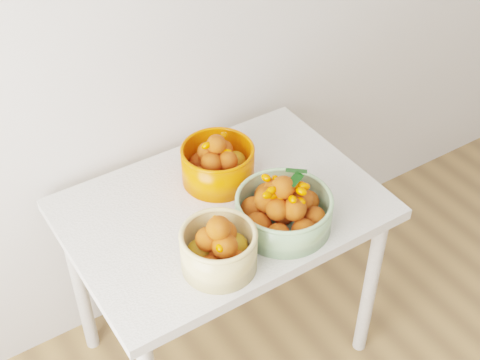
# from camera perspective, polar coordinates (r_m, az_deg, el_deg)

# --- Properties ---
(table) EXTENTS (1.00, 0.70, 0.75)m
(table) POSITION_cam_1_polar(r_m,az_deg,el_deg) (2.23, -1.45, -3.95)
(table) COLOR silver
(table) RESTS_ON ground
(bowl_cream) EXTENTS (0.30, 0.30, 0.19)m
(bowl_cream) POSITION_cam_1_polar(r_m,az_deg,el_deg) (1.92, -1.82, -5.81)
(bowl_cream) COLOR #D6B978
(bowl_cream) RESTS_ON table
(bowl_green) EXTENTS (0.31, 0.31, 0.19)m
(bowl_green) POSITION_cam_1_polar(r_m,az_deg,el_deg) (2.05, 3.70, -2.46)
(bowl_green) COLOR #8DB783
(bowl_green) RESTS_ON table
(bowl_orange) EXTENTS (0.28, 0.28, 0.18)m
(bowl_orange) POSITION_cam_1_polar(r_m,az_deg,el_deg) (2.22, -1.92, 1.45)
(bowl_orange) COLOR #EB4B03
(bowl_orange) RESTS_ON table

